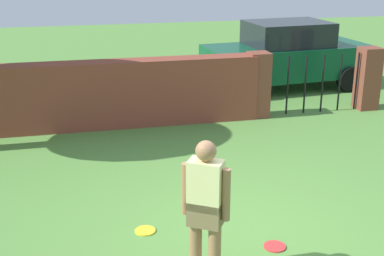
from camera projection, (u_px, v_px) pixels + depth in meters
name	position (u px, v px, depth m)	size (l,w,h in m)	color
ground_plane	(241.00, 231.00, 6.79)	(40.00, 40.00, 0.00)	#568C3D
brick_wall	(100.00, 95.00, 10.52)	(6.51, 0.50, 1.36)	brown
person	(205.00, 205.00, 5.55)	(0.47, 0.38, 1.62)	#9E704C
fence_gate	(314.00, 82.00, 11.50)	(3.04, 0.44, 1.40)	brown
car	(287.00, 55.00, 13.48)	(4.34, 2.23, 1.72)	#0C4C2D
frisbee_yellow	(145.00, 231.00, 6.78)	(0.27, 0.27, 0.02)	yellow
frisbee_red	(275.00, 246.00, 6.42)	(0.27, 0.27, 0.02)	red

